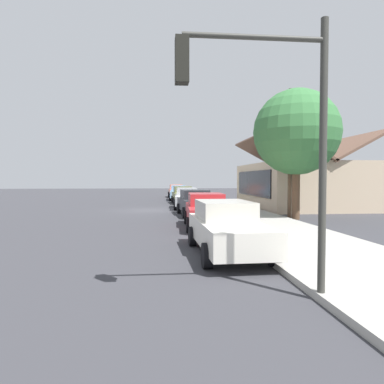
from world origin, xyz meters
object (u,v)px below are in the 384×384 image
at_px(car_skyblue, 178,193).
at_px(car_coral, 176,191).
at_px(utility_pole_wooden, 290,151).
at_px(car_ivory, 227,227).
at_px(car_charcoal, 195,202).
at_px(car_olive, 183,195).
at_px(fire_hydrant_red, 191,195).
at_px(shade_tree, 297,132).
at_px(traffic_light_main, 267,112).
at_px(car_silver, 187,198).
at_px(car_cherry, 206,210).

bearing_deg(car_skyblue, car_coral, -177.49).
distance_m(car_coral, utility_pole_wooden, 24.49).
bearing_deg(car_ivory, car_charcoal, 177.29).
distance_m(car_skyblue, utility_pole_wooden, 19.10).
bearing_deg(car_coral, car_skyblue, -1.06).
relative_size(car_olive, fire_hydrant_red, 6.17).
height_order(car_coral, car_charcoal, same).
xyz_separation_m(car_olive, shade_tree, (13.62, 5.43, 4.07)).
height_order(car_skyblue, traffic_light_main, traffic_light_main).
relative_size(car_charcoal, traffic_light_main, 0.93).
height_order(car_silver, shade_tree, shade_tree).
xyz_separation_m(car_skyblue, fire_hydrant_red, (-0.69, 1.49, -0.32)).
xyz_separation_m(car_olive, fire_hydrant_red, (-5.83, 1.35, -0.32)).
distance_m(car_silver, car_ivory, 16.48).
bearing_deg(car_silver, car_skyblue, -176.83).
bearing_deg(car_ivory, utility_pole_wooden, 147.48).
xyz_separation_m(shade_tree, utility_pole_wooden, (-0.72, -0.08, -0.96)).
distance_m(car_silver, utility_pole_wooden, 9.59).
bearing_deg(car_ivory, car_olive, 178.01).
height_order(car_silver, car_cherry, same).
bearing_deg(car_olive, car_silver, -1.98).
xyz_separation_m(shade_tree, fire_hydrant_red, (-19.45, -4.08, -4.39)).
distance_m(car_skyblue, car_silver, 10.78).
relative_size(car_coral, fire_hydrant_red, 6.52).
distance_m(car_skyblue, car_olive, 5.13).
height_order(car_coral, car_skyblue, same).
height_order(car_cherry, car_ivory, same).
height_order(car_silver, fire_hydrant_red, car_silver).
bearing_deg(traffic_light_main, car_silver, 179.41).
relative_size(car_skyblue, utility_pole_wooden, 0.63).
distance_m(car_coral, car_silver, 16.42).
relative_size(car_silver, fire_hydrant_red, 6.85).
bearing_deg(fire_hydrant_red, car_skyblue, -64.94).
bearing_deg(car_silver, car_coral, -177.14).
bearing_deg(traffic_light_main, car_charcoal, 178.71).
relative_size(car_charcoal, car_cherry, 1.02).
height_order(car_silver, traffic_light_main, traffic_light_main).
distance_m(car_cherry, shade_tree, 7.31).
height_order(car_olive, car_ivory, same).
xyz_separation_m(car_charcoal, car_ivory, (11.30, -0.25, -0.00)).
xyz_separation_m(car_cherry, traffic_light_main, (9.97, -0.29, 2.68)).
xyz_separation_m(car_skyblue, car_olive, (5.13, 0.14, -0.00)).
relative_size(car_charcoal, shade_tree, 0.66).
height_order(shade_tree, fire_hydrant_red, shade_tree).
distance_m(car_coral, car_cherry, 27.08).
distance_m(car_coral, shade_tree, 25.34).
bearing_deg(car_cherry, car_ivory, 0.63).
bearing_deg(shade_tree, car_ivory, -33.59).
bearing_deg(car_skyblue, car_charcoal, 3.83).
distance_m(car_silver, car_charcoal, 5.18).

